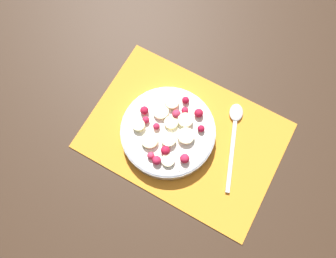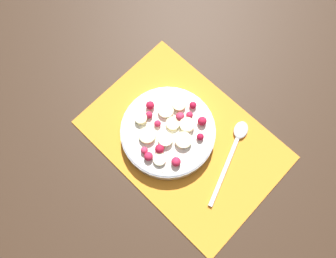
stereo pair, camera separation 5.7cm
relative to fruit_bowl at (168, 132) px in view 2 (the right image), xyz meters
The scene contains 4 objects.
ground_plane 0.05m from the fruit_bowl, 26.55° to the left, with size 3.00×3.00×0.00m, color #382619.
placemat 0.04m from the fruit_bowl, 26.55° to the left, with size 0.44×0.30×0.01m.
fruit_bowl is the anchor object (origin of this frame).
spoon 0.15m from the fruit_bowl, 34.80° to the left, with size 0.09×0.20×0.01m.
Camera 2 is at (0.12, -0.17, 0.72)m, focal length 35.00 mm.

